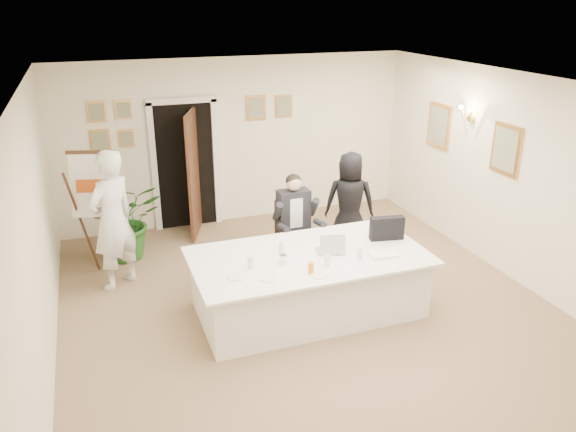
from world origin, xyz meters
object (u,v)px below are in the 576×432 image
(steel_jug, at_px, (283,259))
(standing_woman, at_px, (350,202))
(standing_man, at_px, (113,221))
(oj_glass, at_px, (311,268))
(flip_chart, at_px, (100,218))
(potted_palm, at_px, (126,221))
(conference_table, at_px, (309,283))
(laptop_bag, at_px, (387,228))
(paper_stack, at_px, (383,254))
(laptop, at_px, (329,241))
(seated_man, at_px, (295,222))

(steel_jug, bearing_deg, standing_woman, 44.81)
(standing_man, bearing_deg, oj_glass, 98.08)
(flip_chart, height_order, potted_palm, flip_chart)
(conference_table, distance_m, steel_jug, 0.59)
(steel_jug, bearing_deg, laptop_bag, 8.31)
(flip_chart, distance_m, potted_palm, 0.56)
(standing_woman, relative_size, laptop_bag, 3.57)
(paper_stack, relative_size, oj_glass, 2.51)
(steel_jug, bearing_deg, laptop, 11.47)
(laptop, height_order, paper_stack, laptop)
(seated_man, bearing_deg, steel_jug, -112.58)
(laptop_bag, bearing_deg, oj_glass, -146.04)
(standing_man, bearing_deg, paper_stack, 111.12)
(seated_man, distance_m, potted_palm, 2.54)
(standing_man, bearing_deg, flip_chart, -111.47)
(seated_man, bearing_deg, flip_chart, 165.64)
(standing_man, xyz_separation_m, laptop, (2.45, -1.47, -0.04))
(paper_stack, xyz_separation_m, oj_glass, (-1.00, -0.14, 0.05))
(oj_glass, bearing_deg, laptop_bag, 23.82)
(oj_glass, relative_size, steel_jug, 1.18)
(steel_jug, bearing_deg, oj_glass, -58.53)
(flip_chart, xyz_separation_m, standing_woman, (3.62, -0.48, -0.04))
(flip_chart, distance_m, oj_glass, 3.29)
(conference_table, height_order, standing_woman, standing_woman)
(seated_man, bearing_deg, standing_woman, 21.92)
(standing_woman, relative_size, steel_jug, 14.11)
(laptop_bag, relative_size, paper_stack, 1.33)
(seated_man, bearing_deg, oj_glass, -100.97)
(conference_table, distance_m, seated_man, 1.25)
(conference_table, bearing_deg, laptop, 3.04)
(potted_palm, distance_m, laptop, 3.28)
(laptop_bag, height_order, steel_jug, laptop_bag)
(laptop, bearing_deg, standing_man, 163.91)
(flip_chart, height_order, laptop_bag, flip_chart)
(seated_man, distance_m, steel_jug, 1.45)
(potted_palm, bearing_deg, laptop_bag, -36.46)
(standing_man, bearing_deg, standing_woman, 142.81)
(steel_jug, bearing_deg, flip_chart, 132.69)
(seated_man, relative_size, paper_stack, 4.39)
(standing_woman, height_order, potted_palm, standing_woman)
(potted_palm, bearing_deg, paper_stack, -43.92)
(oj_glass, distance_m, steel_jug, 0.41)
(potted_palm, height_order, steel_jug, potted_palm)
(standing_man, relative_size, standing_woman, 1.23)
(flip_chart, distance_m, paper_stack, 3.93)
(potted_palm, relative_size, paper_stack, 3.63)
(potted_palm, bearing_deg, steel_jug, -57.33)
(laptop_bag, bearing_deg, steel_jug, -161.55)
(paper_stack, bearing_deg, standing_man, 149.01)
(standing_woman, bearing_deg, laptop_bag, 107.92)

